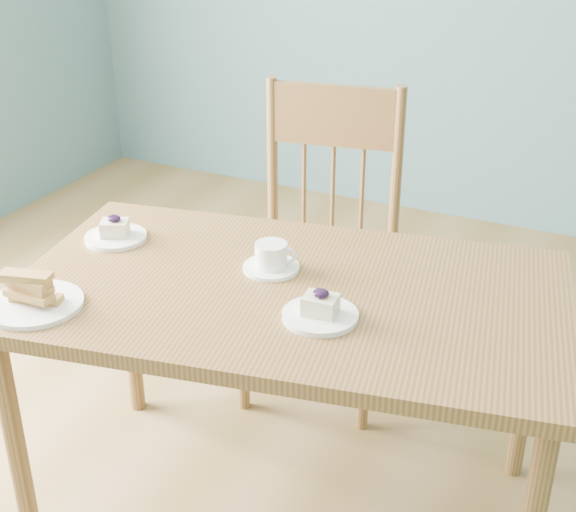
{
  "coord_description": "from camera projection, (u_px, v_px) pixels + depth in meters",
  "views": [
    {
      "loc": [
        0.45,
        -1.31,
        1.66
      ],
      "look_at": [
        -0.31,
        0.3,
        0.78
      ],
      "focal_mm": 50.0,
      "sensor_mm": 36.0,
      "label": 1
    }
  ],
  "objects": [
    {
      "name": "biscotti_plate",
      "position": [
        34.0,
        296.0,
        1.86
      ],
      "size": [
        0.22,
        0.22,
        0.09
      ],
      "rotation": [
        0.0,
        0.0,
        0.33
      ],
      "color": "white",
      "rests_on": "dining_table"
    },
    {
      "name": "cheesecake_plate_far",
      "position": [
        115.0,
        233.0,
        2.2
      ],
      "size": [
        0.17,
        0.17,
        0.07
      ],
      "rotation": [
        0.0,
        0.0,
        0.46
      ],
      "color": "white",
      "rests_on": "dining_table"
    },
    {
      "name": "room",
      "position": [
        376.0,
        61.0,
        1.37
      ],
      "size": [
        5.01,
        5.01,
        2.71
      ],
      "color": "olive",
      "rests_on": "ground"
    },
    {
      "name": "dining_table",
      "position": [
        289.0,
        312.0,
        1.99
      ],
      "size": [
        1.46,
        1.0,
        0.72
      ],
      "rotation": [
        0.0,
        0.0,
        0.18
      ],
      "color": "#8F5E36",
      "rests_on": "ground"
    },
    {
      "name": "dining_chair",
      "position": [
        321.0,
        244.0,
        2.63
      ],
      "size": [
        0.54,
        0.52,
        1.02
      ],
      "rotation": [
        0.0,
        0.0,
        0.17
      ],
      "color": "#8F5E36",
      "rests_on": "ground"
    },
    {
      "name": "coffee_cup",
      "position": [
        272.0,
        259.0,
        2.03
      ],
      "size": [
        0.14,
        0.14,
        0.07
      ],
      "rotation": [
        0.0,
        0.0,
        0.34
      ],
      "color": "white",
      "rests_on": "dining_table"
    },
    {
      "name": "cheesecake_plate_near",
      "position": [
        320.0,
        311.0,
        1.82
      ],
      "size": [
        0.18,
        0.18,
        0.07
      ],
      "rotation": [
        0.0,
        0.0,
        0.08
      ],
      "color": "white",
      "rests_on": "dining_table"
    }
  ]
}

